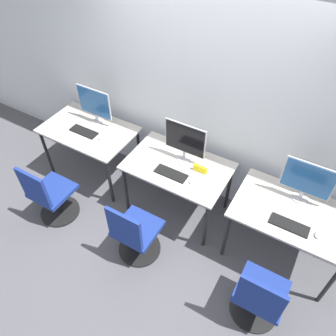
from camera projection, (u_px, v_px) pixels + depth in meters
name	position (u px, v px, depth m)	size (l,w,h in m)	color
ground_plane	(162.00, 228.00, 3.97)	(20.00, 20.00, 0.00)	#4C4C51
wall_back	(202.00, 95.00, 3.51)	(12.00, 0.05, 2.80)	silver
desk_left	(89.00, 134.00, 4.18)	(1.16, 0.74, 0.76)	#BCB7AD
monitor_left	(94.00, 104.00, 4.06)	(0.49, 0.17, 0.47)	#B2B2B7
keyboard_left	(84.00, 132.00, 4.07)	(0.37, 0.13, 0.02)	black
mouse_left	(101.00, 137.00, 3.99)	(0.06, 0.09, 0.03)	silver
office_chair_left	(51.00, 197.00, 3.87)	(0.48, 0.48, 0.88)	black
desk_center	(178.00, 170.00, 3.72)	(1.16, 0.74, 0.76)	#BCB7AD
monitor_center	(185.00, 141.00, 3.57)	(0.49, 0.17, 0.47)	#B2B2B7
keyboard_center	(171.00, 173.00, 3.56)	(0.37, 0.13, 0.02)	black
mouse_center	(192.00, 181.00, 3.47)	(0.06, 0.09, 0.03)	silver
office_chair_center	(135.00, 235.00, 3.49)	(0.48, 0.48, 0.88)	black
desk_right	(292.00, 217.00, 3.26)	(1.16, 0.74, 0.76)	#BCB7AD
monitor_right	(307.00, 181.00, 3.15)	(0.49, 0.17, 0.47)	#B2B2B7
keyboard_right	(289.00, 225.00, 3.08)	(0.37, 0.13, 0.02)	black
mouse_right	(318.00, 235.00, 3.00)	(0.06, 0.09, 0.03)	silver
office_chair_right	(258.00, 299.00, 3.00)	(0.48, 0.48, 0.88)	black
placard_center	(200.00, 169.00, 3.57)	(0.16, 0.03, 0.08)	yellow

